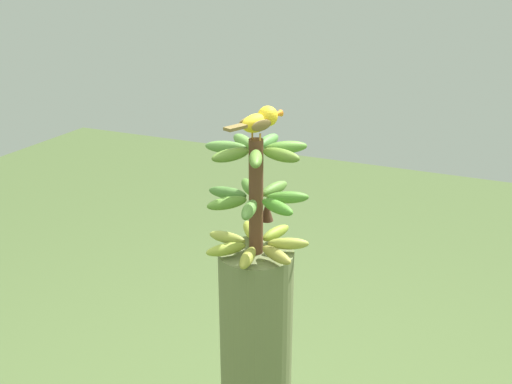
# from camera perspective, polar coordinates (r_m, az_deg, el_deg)

# --- Properties ---
(banana_bunch) EXTENTS (0.28, 0.29, 0.32)m
(banana_bunch) POSITION_cam_1_polar(r_m,az_deg,el_deg) (1.54, 0.03, -0.58)
(banana_bunch) COLOR brown
(banana_bunch) RESTS_ON banana_tree
(perched_bird) EXTENTS (0.09, 0.18, 0.08)m
(perched_bird) POSITION_cam_1_polar(r_m,az_deg,el_deg) (1.48, 0.43, 6.92)
(perched_bird) COLOR #C68933
(perched_bird) RESTS_ON banana_bunch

